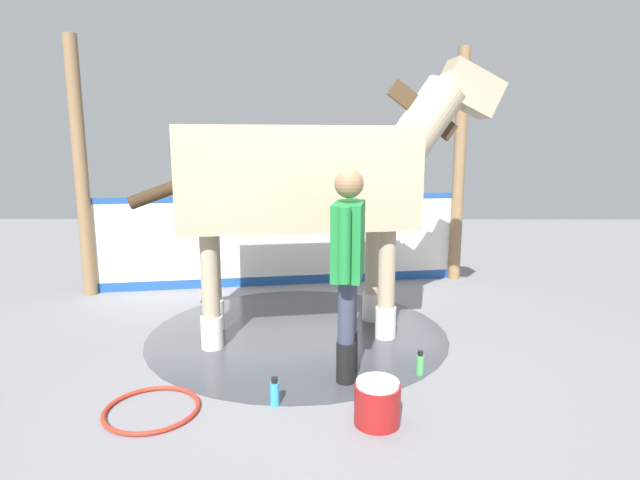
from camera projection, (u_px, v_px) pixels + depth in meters
ground_plane at (317, 341)px, 4.87m from camera, size 16.00×16.00×0.02m
wet_patch at (298, 332)px, 5.06m from camera, size 2.91×2.91×0.00m
barrier_wall at (281, 244)px, 6.71m from camera, size 4.61×0.85×1.18m
roof_post_near at (459, 167)px, 6.84m from camera, size 0.16×0.16×3.07m
roof_post_far at (81, 170)px, 6.10m from camera, size 0.16×0.16×3.07m
horse at (309, 180)px, 4.81m from camera, size 3.50×1.26×2.63m
handler at (348, 261)px, 3.95m from camera, size 0.29×0.66×1.65m
wash_bucket at (377, 403)px, 3.39m from camera, size 0.31×0.31×0.30m
bottle_shampoo at (275, 392)px, 3.64m from camera, size 0.07×0.07×0.21m
bottle_spray at (420, 364)px, 4.12m from camera, size 0.07×0.07×0.20m
hose_coil at (152, 409)px, 3.57m from camera, size 0.66×0.66×0.03m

